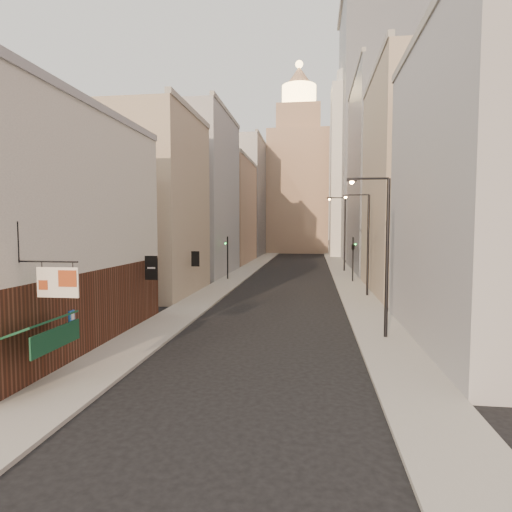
{
  "coord_description": "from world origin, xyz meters",
  "views": [
    {
      "loc": [
        2.63,
        -11.22,
        6.18
      ],
      "look_at": [
        -1.5,
        19.58,
        4.0
      ],
      "focal_mm": 30.0,
      "sensor_mm": 36.0,
      "label": 1
    }
  ],
  "objects_px": {
    "white_tower": "(351,165)",
    "traffic_light_right": "(353,248)",
    "clock_tower": "(298,178)",
    "streetlamp_far": "(343,230)",
    "streetlamp_mid": "(365,238)",
    "streetlamp_near": "(383,248)",
    "traffic_light_left": "(228,251)"
  },
  "relations": [
    {
      "from": "streetlamp_far",
      "to": "white_tower",
      "type": "bearing_deg",
      "value": 67.87
    },
    {
      "from": "white_tower",
      "to": "traffic_light_left",
      "type": "distance_m",
      "value": 47.34
    },
    {
      "from": "white_tower",
      "to": "traffic_light_left",
      "type": "xyz_separation_m",
      "value": [
        -17.05,
        -41.45,
        -15.22
      ]
    },
    {
      "from": "streetlamp_near",
      "to": "streetlamp_mid",
      "type": "height_order",
      "value": "streetlamp_mid"
    },
    {
      "from": "streetlamp_mid",
      "to": "traffic_light_left",
      "type": "bearing_deg",
      "value": 154.58
    },
    {
      "from": "white_tower",
      "to": "streetlamp_mid",
      "type": "relative_size",
      "value": 4.64
    },
    {
      "from": "traffic_light_right",
      "to": "streetlamp_mid",
      "type": "bearing_deg",
      "value": 106.21
    },
    {
      "from": "clock_tower",
      "to": "streetlamp_mid",
      "type": "bearing_deg",
      "value": -82.9
    },
    {
      "from": "clock_tower",
      "to": "streetlamp_near",
      "type": "bearing_deg",
      "value": -84.71
    },
    {
      "from": "clock_tower",
      "to": "streetlamp_near",
      "type": "xyz_separation_m",
      "value": [
        7.36,
        -79.53,
        -12.62
      ]
    },
    {
      "from": "white_tower",
      "to": "streetlamp_mid",
      "type": "distance_m",
      "value": 53.02
    },
    {
      "from": "streetlamp_far",
      "to": "clock_tower",
      "type": "bearing_deg",
      "value": 83.87
    },
    {
      "from": "streetlamp_far",
      "to": "traffic_light_right",
      "type": "xyz_separation_m",
      "value": [
        0.36,
        -11.09,
        -1.97
      ]
    },
    {
      "from": "streetlamp_near",
      "to": "traffic_light_left",
      "type": "relative_size",
      "value": 1.75
    },
    {
      "from": "white_tower",
      "to": "streetlamp_far",
      "type": "height_order",
      "value": "white_tower"
    },
    {
      "from": "white_tower",
      "to": "streetlamp_mid",
      "type": "height_order",
      "value": "white_tower"
    },
    {
      "from": "streetlamp_mid",
      "to": "streetlamp_far",
      "type": "xyz_separation_m",
      "value": [
        -0.54,
        20.54,
        0.62
      ]
    },
    {
      "from": "white_tower",
      "to": "traffic_light_right",
      "type": "height_order",
      "value": "white_tower"
    },
    {
      "from": "clock_tower",
      "to": "traffic_light_right",
      "type": "bearing_deg",
      "value": -81.89
    },
    {
      "from": "clock_tower",
      "to": "traffic_light_left",
      "type": "height_order",
      "value": "clock_tower"
    },
    {
      "from": "clock_tower",
      "to": "streetlamp_far",
      "type": "distance_m",
      "value": 46.83
    },
    {
      "from": "white_tower",
      "to": "traffic_light_right",
      "type": "xyz_separation_m",
      "value": [
        -3.06,
        -41.75,
        -14.85
      ]
    },
    {
      "from": "streetlamp_near",
      "to": "traffic_light_right",
      "type": "distance_m",
      "value": 23.83
    },
    {
      "from": "streetlamp_mid",
      "to": "white_tower",
      "type": "bearing_deg",
      "value": 95.86
    },
    {
      "from": "streetlamp_mid",
      "to": "traffic_light_right",
      "type": "xyz_separation_m",
      "value": [
        -0.18,
        9.45,
        -1.35
      ]
    },
    {
      "from": "clock_tower",
      "to": "white_tower",
      "type": "bearing_deg",
      "value": -51.84
    },
    {
      "from": "clock_tower",
      "to": "traffic_light_right",
      "type": "height_order",
      "value": "clock_tower"
    },
    {
      "from": "traffic_light_left",
      "to": "traffic_light_right",
      "type": "xyz_separation_m",
      "value": [
        13.99,
        -0.29,
        0.38
      ]
    },
    {
      "from": "white_tower",
      "to": "streetlamp_far",
      "type": "bearing_deg",
      "value": -96.35
    },
    {
      "from": "streetlamp_mid",
      "to": "traffic_light_right",
      "type": "height_order",
      "value": "streetlamp_mid"
    },
    {
      "from": "clock_tower",
      "to": "white_tower",
      "type": "xyz_separation_m",
      "value": [
        11.0,
        -14.0,
        0.97
      ]
    },
    {
      "from": "streetlamp_mid",
      "to": "traffic_light_left",
      "type": "height_order",
      "value": "streetlamp_mid"
    }
  ]
}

